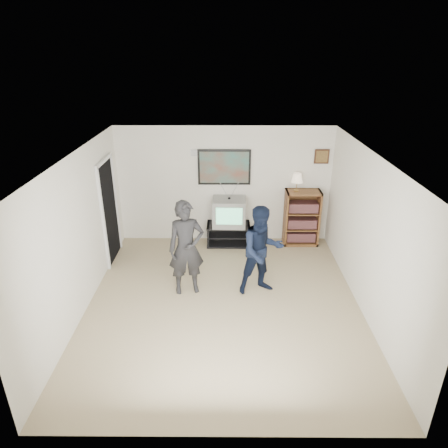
{
  "coord_description": "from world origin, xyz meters",
  "views": [
    {
      "loc": [
        0.04,
        -5.56,
        3.93
      ],
      "look_at": [
        0.01,
        0.7,
        1.15
      ],
      "focal_mm": 32.0,
      "sensor_mm": 36.0,
      "label": 1
    }
  ],
  "objects_px": {
    "person_tall": "(186,248)",
    "person_short": "(262,251)",
    "bookshelf": "(302,218)",
    "crt_television": "(229,212)",
    "media_stand": "(228,234)"
  },
  "relations": [
    {
      "from": "bookshelf",
      "to": "person_tall",
      "type": "xyz_separation_m",
      "value": [
        -2.28,
        -1.88,
        0.24
      ]
    },
    {
      "from": "bookshelf",
      "to": "person_short",
      "type": "height_order",
      "value": "person_short"
    },
    {
      "from": "person_tall",
      "to": "person_short",
      "type": "xyz_separation_m",
      "value": [
        1.27,
        0.0,
        -0.04
      ]
    },
    {
      "from": "bookshelf",
      "to": "media_stand",
      "type": "bearing_deg",
      "value": -178.17
    },
    {
      "from": "crt_television",
      "to": "person_tall",
      "type": "relative_size",
      "value": 0.41
    },
    {
      "from": "media_stand",
      "to": "crt_television",
      "type": "relative_size",
      "value": 1.35
    },
    {
      "from": "person_tall",
      "to": "person_short",
      "type": "relative_size",
      "value": 1.06
    },
    {
      "from": "media_stand",
      "to": "person_short",
      "type": "distance_m",
      "value": 1.99
    },
    {
      "from": "crt_television",
      "to": "bookshelf",
      "type": "distance_m",
      "value": 1.56
    },
    {
      "from": "crt_television",
      "to": "bookshelf",
      "type": "bearing_deg",
      "value": 3.5
    },
    {
      "from": "crt_television",
      "to": "person_short",
      "type": "distance_m",
      "value": 1.91
    },
    {
      "from": "crt_television",
      "to": "media_stand",
      "type": "bearing_deg",
      "value": -178.35
    },
    {
      "from": "person_short",
      "to": "crt_television",
      "type": "bearing_deg",
      "value": 90.22
    },
    {
      "from": "media_stand",
      "to": "bookshelf",
      "type": "relative_size",
      "value": 0.77
    },
    {
      "from": "crt_television",
      "to": "person_tall",
      "type": "height_order",
      "value": "person_tall"
    }
  ]
}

